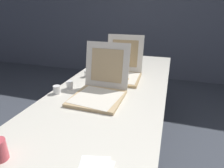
% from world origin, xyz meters
% --- Properties ---
extents(wall_back, '(10.00, 0.10, 2.60)m').
position_xyz_m(wall_back, '(0.00, 2.95, 1.30)').
color(wall_back, slate).
rests_on(wall_back, ground).
extents(table, '(0.87, 2.14, 0.74)m').
position_xyz_m(table, '(0.00, 0.59, 0.69)').
color(table, silver).
rests_on(table, ground).
extents(pizza_box_front, '(0.36, 0.44, 0.37)m').
position_xyz_m(pizza_box_front, '(-0.04, 0.30, 0.80)').
color(pizza_box_front, tan).
rests_on(pizza_box_front, table).
extents(pizza_box_middle, '(0.38, 0.45, 0.37)m').
position_xyz_m(pizza_box_middle, '(0.01, 0.75, 0.80)').
color(pizza_box_middle, tan).
rests_on(pizza_box_middle, table).
extents(cup_white_near_left, '(0.06, 0.06, 0.06)m').
position_xyz_m(cup_white_near_left, '(-0.37, 0.26, 0.77)').
color(cup_white_near_left, white).
rests_on(cup_white_near_left, table).
extents(cup_white_near_center, '(0.06, 0.06, 0.06)m').
position_xyz_m(cup_white_near_center, '(-0.32, 0.37, 0.77)').
color(cup_white_near_center, white).
rests_on(cup_white_near_center, table).
extents(cup_white_mid, '(0.06, 0.06, 0.06)m').
position_xyz_m(cup_white_mid, '(-0.31, 0.68, 0.77)').
color(cup_white_mid, white).
rests_on(cup_white_mid, table).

